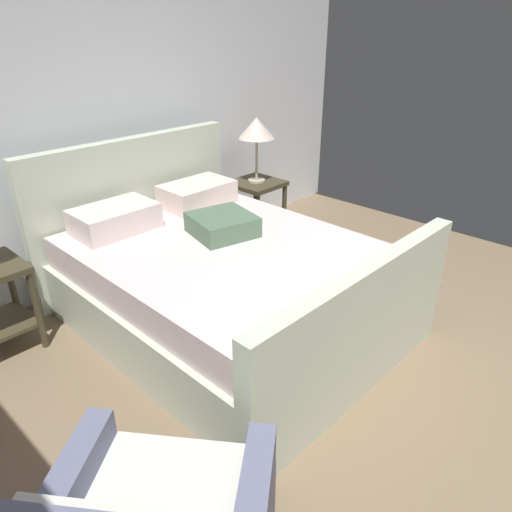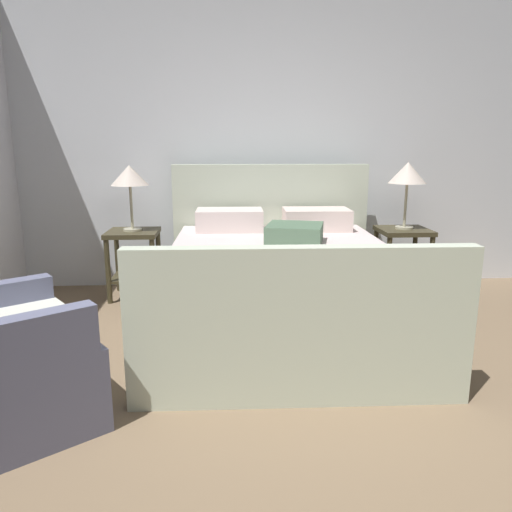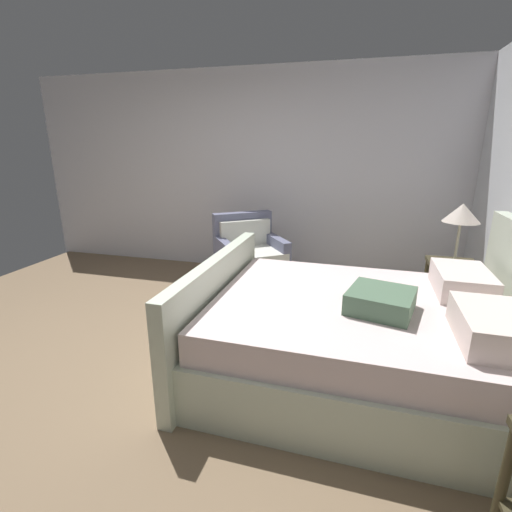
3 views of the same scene
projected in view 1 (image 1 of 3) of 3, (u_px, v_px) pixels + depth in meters
name	position (u px, v px, depth m)	size (l,w,h in m)	color
ground_plane	(467.00, 425.00, 2.58)	(5.05, 5.81, 0.02)	#7E674D
wall_back	(128.00, 111.00, 3.81)	(5.17, 0.12, 2.62)	white
bed	(222.00, 278.00, 3.31)	(1.82, 2.26, 1.16)	beige
nightstand_right	(256.00, 201.00, 4.56)	(0.44, 0.44, 0.60)	#3E3723
table_lamp_right	(257.00, 130.00, 4.26)	(0.33, 0.33, 0.59)	#B7B293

